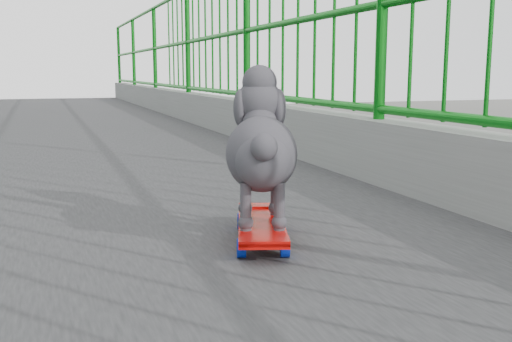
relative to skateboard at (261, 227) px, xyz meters
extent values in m
cube|color=slate|center=(-0.47, 7.85, -3.80)|extent=(1.20, 1.20, 6.50)
cylinder|color=#0C7114|center=(0.93, 8.85, 0.80)|extent=(0.06, 0.06, 1.10)
cube|color=red|center=(0.00, 0.00, 0.01)|extent=(0.29, 0.51, 0.02)
cube|color=#99999E|center=(-0.05, -0.15, -0.01)|extent=(0.09, 0.06, 0.02)
cylinder|color=#0821B0|center=(-0.11, -0.13, -0.02)|extent=(0.04, 0.06, 0.06)
sphere|color=yellow|center=(-0.11, -0.13, -0.02)|extent=(0.02, 0.02, 0.02)
cylinder|color=#0821B0|center=(0.01, -0.17, -0.02)|extent=(0.04, 0.06, 0.06)
sphere|color=yellow|center=(0.01, -0.17, -0.02)|extent=(0.02, 0.02, 0.02)
cube|color=#99999E|center=(0.05, 0.15, -0.01)|extent=(0.09, 0.06, 0.02)
cylinder|color=#0821B0|center=(-0.01, 0.17, -0.02)|extent=(0.04, 0.06, 0.06)
sphere|color=yellow|center=(-0.01, 0.17, -0.02)|extent=(0.02, 0.02, 0.02)
cylinder|color=#0821B0|center=(0.11, 0.13, -0.02)|extent=(0.04, 0.06, 0.06)
sphere|color=yellow|center=(0.11, 0.13, -0.02)|extent=(0.02, 0.02, 0.02)
ellipsoid|color=#2D2B30|center=(0.00, 0.00, 0.23)|extent=(0.32, 0.40, 0.23)
sphere|color=#2D2B30|center=(0.06, 0.18, 0.38)|extent=(0.16, 0.16, 0.16)
sphere|color=black|center=(0.09, 0.28, 0.36)|extent=(0.03, 0.03, 0.03)
sphere|color=#2D2B30|center=(-0.06, -0.18, 0.28)|extent=(0.08, 0.08, 0.08)
cylinder|color=#2D2B30|center=(-0.02, 0.11, 0.09)|extent=(0.03, 0.03, 0.14)
cylinder|color=#2D2B30|center=(0.08, 0.08, 0.09)|extent=(0.03, 0.03, 0.14)
cylinder|color=#2D2B30|center=(-0.08, -0.08, 0.09)|extent=(0.03, 0.03, 0.14)
cylinder|color=#2D2B30|center=(0.02, -0.11, 0.09)|extent=(0.03, 0.03, 0.14)
camera|label=1|loc=(-0.64, -1.71, 0.48)|focal=42.00mm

